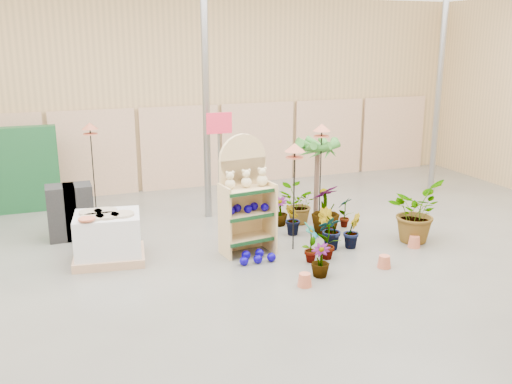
% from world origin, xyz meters
% --- Properties ---
extents(room, '(15.20, 12.10, 4.70)m').
position_xyz_m(room, '(0.00, 0.91, 2.21)').
color(room, '#5D5C54').
rests_on(room, ground).
extents(display_shelf, '(0.91, 0.64, 2.03)m').
position_xyz_m(display_shelf, '(0.05, 1.40, 0.93)').
color(display_shelf, tan).
rests_on(display_shelf, ground).
extents(teddy_bears, '(0.75, 0.19, 0.31)m').
position_xyz_m(teddy_bears, '(0.08, 1.30, 1.28)').
color(teddy_bears, beige).
rests_on(teddy_bears, display_shelf).
extents(gazing_balls_shelf, '(0.75, 0.25, 0.14)m').
position_xyz_m(gazing_balls_shelf, '(0.05, 1.27, 0.80)').
color(gazing_balls_shelf, '#09008E').
rests_on(gazing_balls_shelf, display_shelf).
extents(gazing_balls_floor, '(0.63, 0.39, 0.15)m').
position_xyz_m(gazing_balls_floor, '(0.06, 0.86, 0.07)').
color(gazing_balls_floor, '#09008E').
rests_on(gazing_balls_floor, ground).
extents(pallet_stack, '(1.25, 1.09, 0.84)m').
position_xyz_m(pallet_stack, '(-2.20, 1.74, 0.40)').
color(pallet_stack, tan).
rests_on(pallet_stack, ground).
extents(charcoal_planters, '(0.80, 0.50, 1.00)m').
position_xyz_m(charcoal_planters, '(-2.71, 3.11, 0.50)').
color(charcoal_planters, black).
rests_on(charcoal_planters, ground).
extents(trellis_stock, '(2.00, 0.30, 1.80)m').
position_xyz_m(trellis_stock, '(-3.80, 5.20, 0.90)').
color(trellis_stock, '#164D26').
rests_on(trellis_stock, ground).
extents(offer_sign, '(0.50, 0.08, 2.20)m').
position_xyz_m(offer_sign, '(0.10, 2.98, 1.57)').
color(offer_sign, gray).
rests_on(offer_sign, ground).
extents(bird_table_front, '(0.34, 0.34, 1.87)m').
position_xyz_m(bird_table_front, '(0.86, 1.16, 1.74)').
color(bird_table_front, black).
rests_on(bird_table_front, ground).
extents(bird_table_right, '(0.34, 0.34, 1.98)m').
position_xyz_m(bird_table_right, '(1.95, 2.32, 1.84)').
color(bird_table_right, black).
rests_on(bird_table_right, ground).
extents(bird_table_back, '(0.34, 0.34, 1.87)m').
position_xyz_m(bird_table_back, '(-2.13, 4.86, 1.73)').
color(bird_table_back, black).
rests_on(bird_table_back, ground).
extents(palm, '(0.70, 0.70, 1.74)m').
position_xyz_m(palm, '(2.02, 2.62, 1.49)').
color(palm, brown).
rests_on(palm, ground).
extents(potted_plant_0, '(0.42, 0.43, 0.68)m').
position_xyz_m(potted_plant_0, '(0.89, 0.52, 0.34)').
color(potted_plant_0, '#347B29').
rests_on(potted_plant_0, ground).
extents(potted_plant_1, '(0.49, 0.44, 0.73)m').
position_xyz_m(potted_plant_1, '(1.44, 0.94, 0.37)').
color(potted_plant_1, '#347B29').
rests_on(potted_plant_1, ground).
extents(potted_plant_3, '(0.70, 0.70, 0.94)m').
position_xyz_m(potted_plant_3, '(1.76, 1.70, 0.47)').
color(potted_plant_3, '#347B29').
rests_on(potted_plant_3, ground).
extents(potted_plant_4, '(0.39, 0.33, 0.61)m').
position_xyz_m(potted_plant_4, '(2.30, 1.92, 0.31)').
color(potted_plant_4, '#347B29').
rests_on(potted_plant_4, ground).
extents(potted_plant_5, '(0.35, 0.39, 0.62)m').
position_xyz_m(potted_plant_5, '(1.15, 1.82, 0.31)').
color(potted_plant_5, '#347B29').
rests_on(potted_plant_5, ground).
extents(potted_plant_6, '(0.87, 0.82, 0.79)m').
position_xyz_m(potted_plant_6, '(1.52, 2.42, 0.39)').
color(potted_plant_6, '#347B29').
rests_on(potted_plant_6, ground).
extents(potted_plant_7, '(0.41, 0.41, 0.53)m').
position_xyz_m(potted_plant_7, '(0.78, -0.06, 0.26)').
color(potted_plant_7, '#347B29').
rests_on(potted_plant_7, ground).
extents(potted_plant_8, '(0.41, 0.29, 0.75)m').
position_xyz_m(potted_plant_8, '(1.23, 0.55, 0.38)').
color(potted_plant_8, '#347B29').
rests_on(potted_plant_8, ground).
extents(potted_plant_9, '(0.44, 0.43, 0.62)m').
position_xyz_m(potted_plant_9, '(1.86, 0.89, 0.31)').
color(potted_plant_9, '#347B29').
rests_on(potted_plant_9, ground).
extents(potted_plant_10, '(1.32, 1.30, 1.11)m').
position_xyz_m(potted_plant_10, '(3.08, 0.80, 0.56)').
color(potted_plant_10, '#347B29').
rests_on(potted_plant_10, ground).
extents(potted_plant_11, '(0.44, 0.44, 0.57)m').
position_xyz_m(potted_plant_11, '(1.14, 2.45, 0.29)').
color(potted_plant_11, '#347B29').
rests_on(potted_plant_11, ground).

